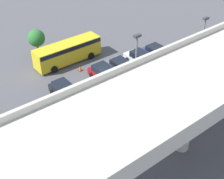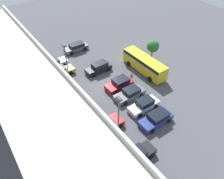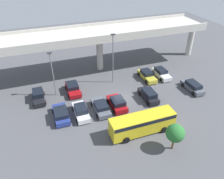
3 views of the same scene
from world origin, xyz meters
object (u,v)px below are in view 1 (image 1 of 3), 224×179
(parked_car_6, at_px, (73,134))
(parked_car_3, at_px, (122,67))
(lamp_post_near_aisle, at_px, (135,73))
(parked_car_4, at_px, (104,74))
(parked_car_5, at_px, (65,92))
(tree_front_left, at_px, (36,38))
(parked_car_9, at_px, (178,82))
(parked_car_7, at_px, (43,147))
(traffic_cone, at_px, (80,68))
(shuttle_bus, at_px, (68,51))
(parked_car_0, at_px, (207,64))
(lamp_post_mid_lot, at_px, (201,45))
(parked_car_1, at_px, (158,53))
(parked_car_2, at_px, (140,59))

(parked_car_6, bearing_deg, parked_car_3, -60.60)
(parked_car_6, relative_size, lamp_post_near_aisle, 0.53)
(parked_car_4, height_order, parked_car_5, parked_car_5)
(parked_car_5, xyz_separation_m, tree_front_left, (-2.16, -10.35, 1.75))
(parked_car_9, bearing_deg, parked_car_7, 88.46)
(parked_car_3, relative_size, traffic_cone, 6.98)
(shuttle_bus, xyz_separation_m, lamp_post_near_aisle, (0.80, 13.48, 3.67))
(shuttle_bus, xyz_separation_m, traffic_cone, (0.01, 2.73, -1.27))
(parked_car_6, bearing_deg, parked_car_0, -89.45)
(parked_car_0, bearing_deg, parked_car_9, 94.19)
(parked_car_3, height_order, lamp_post_mid_lot, lamp_post_mid_lot)
(parked_car_3, distance_m, lamp_post_near_aisle, 9.77)
(parked_car_1, bearing_deg, shuttle_bus, -123.80)
(parked_car_0, distance_m, parked_car_7, 22.65)
(parked_car_1, distance_m, parked_car_6, 17.98)
(parked_car_1, height_order, tree_front_left, tree_front_left)
(parked_car_6, xyz_separation_m, parked_car_9, (-14.01, 0.23, -0.01))
(parked_car_1, bearing_deg, tree_front_left, -131.12)
(parked_car_9, height_order, lamp_post_near_aisle, lamp_post_near_aisle)
(parked_car_4, distance_m, tree_front_left, 10.79)
(parked_car_1, height_order, shuttle_bus, shuttle_bus)
(lamp_post_mid_lot, bearing_deg, parked_car_4, -38.09)
(parked_car_2, relative_size, parked_car_3, 0.96)
(parked_car_1, relative_size, parked_car_4, 1.07)
(parked_car_0, relative_size, parked_car_2, 0.94)
(parked_car_1, xyz_separation_m, parked_car_5, (14.14, -0.10, 0.08))
(parked_car_7, relative_size, parked_car_9, 1.02)
(tree_front_left, height_order, traffic_cone, tree_front_left)
(parked_car_0, relative_size, tree_front_left, 1.20)
(lamp_post_near_aisle, bearing_deg, parked_car_4, -105.05)
(parked_car_1, relative_size, parked_car_3, 0.96)
(parked_car_1, distance_m, traffic_cone, 10.48)
(parked_car_3, distance_m, tree_front_left, 11.94)
(parked_car_1, bearing_deg, parked_car_3, -93.22)
(parked_car_3, bearing_deg, lamp_post_near_aisle, -32.37)
(parked_car_6, bearing_deg, lamp_post_mid_lot, -91.22)
(parked_car_5, relative_size, tree_front_left, 1.24)
(parked_car_3, bearing_deg, parked_car_9, 24.51)
(parked_car_1, bearing_deg, parked_car_6, -70.84)
(parked_car_3, xyz_separation_m, parked_car_9, (-2.95, 6.46, 0.04))
(parked_car_3, distance_m, parked_car_7, 15.24)
(parked_car_6, height_order, tree_front_left, tree_front_left)
(parked_car_0, bearing_deg, lamp_post_near_aisle, 95.36)
(parked_car_0, bearing_deg, parked_car_7, 89.90)
(parked_car_1, relative_size, parked_car_2, 1.00)
(parked_car_9, relative_size, shuttle_bus, 0.52)
(parked_car_1, distance_m, parked_car_7, 20.72)
(parked_car_9, distance_m, traffic_cone, 12.03)
(lamp_post_mid_lot, bearing_deg, tree_front_left, -54.62)
(shuttle_bus, bearing_deg, lamp_post_near_aisle, 86.61)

